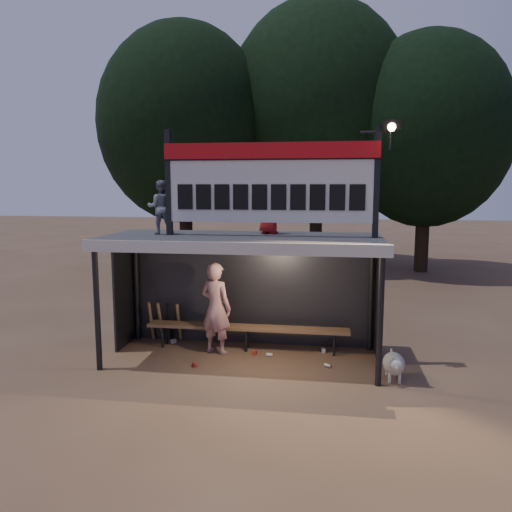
# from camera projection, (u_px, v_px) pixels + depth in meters

# --- Properties ---
(ground) EXTENTS (80.00, 80.00, 0.00)m
(ground) POSITION_uv_depth(u_px,v_px,m) (242.00, 359.00, 9.34)
(ground) COLOR brown
(ground) RESTS_ON ground
(player) EXTENTS (0.76, 0.63, 1.77)m
(player) POSITION_uv_depth(u_px,v_px,m) (216.00, 308.00, 9.58)
(player) COLOR silver
(player) RESTS_ON ground
(child_a) EXTENTS (0.56, 0.48, 1.00)m
(child_a) POSITION_uv_depth(u_px,v_px,m) (161.00, 207.00, 9.26)
(child_a) COLOR slate
(child_a) RESTS_ON dugout_shelter
(child_b) EXTENTS (0.57, 0.50, 0.97)m
(child_b) POSITION_uv_depth(u_px,v_px,m) (269.00, 208.00, 9.34)
(child_b) COLOR #AC1A1B
(child_b) RESTS_ON dugout_shelter
(dugout_shelter) EXTENTS (5.10, 2.08, 2.32)m
(dugout_shelter) POSITION_uv_depth(u_px,v_px,m) (244.00, 260.00, 9.32)
(dugout_shelter) COLOR #39393C
(dugout_shelter) RESTS_ON ground
(scoreboard_assembly) EXTENTS (4.10, 0.27, 1.99)m
(scoreboard_assembly) POSITION_uv_depth(u_px,v_px,m) (273.00, 180.00, 8.78)
(scoreboard_assembly) COLOR black
(scoreboard_assembly) RESTS_ON dugout_shelter
(bench) EXTENTS (4.00, 0.35, 0.48)m
(bench) POSITION_uv_depth(u_px,v_px,m) (247.00, 328.00, 9.82)
(bench) COLOR brown
(bench) RESTS_ON ground
(tree_left) EXTENTS (6.46, 6.46, 9.27)m
(tree_left) POSITION_uv_depth(u_px,v_px,m) (184.00, 125.00, 18.94)
(tree_left) COLOR black
(tree_left) RESTS_ON ground
(tree_mid) EXTENTS (7.22, 7.22, 10.36)m
(tree_mid) POSITION_uv_depth(u_px,v_px,m) (318.00, 110.00, 19.59)
(tree_mid) COLOR #2E2014
(tree_mid) RESTS_ON ground
(tree_right) EXTENTS (6.08, 6.08, 8.72)m
(tree_right) POSITION_uv_depth(u_px,v_px,m) (427.00, 131.00, 18.16)
(tree_right) COLOR black
(tree_right) RESTS_ON ground
(dog) EXTENTS (0.36, 0.81, 0.49)m
(dog) POSITION_uv_depth(u_px,v_px,m) (394.00, 364.00, 8.30)
(dog) COLOR beige
(dog) RESTS_ON ground
(bats) EXTENTS (0.68, 0.36, 0.84)m
(bats) POSITION_uv_depth(u_px,v_px,m) (165.00, 321.00, 10.34)
(bats) COLOR olive
(bats) RESTS_ON ground
(litter) EXTENTS (3.29, 1.37, 0.08)m
(litter) POSITION_uv_depth(u_px,v_px,m) (256.00, 354.00, 9.49)
(litter) COLOR #B52D1F
(litter) RESTS_ON ground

